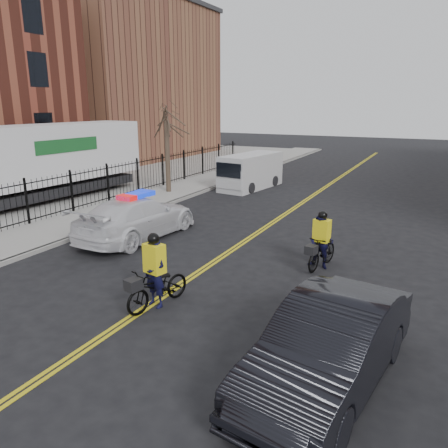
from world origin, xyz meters
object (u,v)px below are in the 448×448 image
dark_sedan (329,346)px  cyclist_near (155,281)px  cyclist_far (321,246)px  cargo_van (250,172)px  police_cruiser (137,217)px  semi_trailer (36,159)px

dark_sedan → cyclist_near: bearing=172.9°
cyclist_far → cyclist_near: bearing=-112.9°
dark_sedan → cyclist_far: (-1.69, 5.90, -0.09)m
cargo_van → cyclist_near: (4.27, -15.94, -0.33)m
cyclist_far → dark_sedan: bearing=-63.0°
police_cruiser → cyclist_near: (4.09, -4.60, -0.13)m
police_cruiser → cyclist_far: bearing=-177.7°
police_cruiser → semi_trailer: semi_trailer is taller
dark_sedan → semi_trailer: semi_trailer is taller
police_cruiser → cyclist_far: 7.18m
police_cruiser → cyclist_far: (7.18, -0.00, -0.08)m
dark_sedan → cyclist_far: size_ratio=2.62×
dark_sedan → semi_trailer: bearing=161.7°
police_cruiser → semi_trailer: 9.04m
police_cruiser → cargo_van: (-0.18, 11.33, 0.21)m
police_cruiser → dark_sedan: police_cruiser is taller
cargo_van → semi_trailer: bearing=-126.3°
cargo_van → semi_trailer: semi_trailer is taller
semi_trailer → cyclist_far: bearing=-6.2°
semi_trailer → cyclist_near: (12.58, -7.33, -1.59)m
police_cruiser → cargo_van: bearing=-86.8°
cargo_van → cyclist_near: bearing=-67.3°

